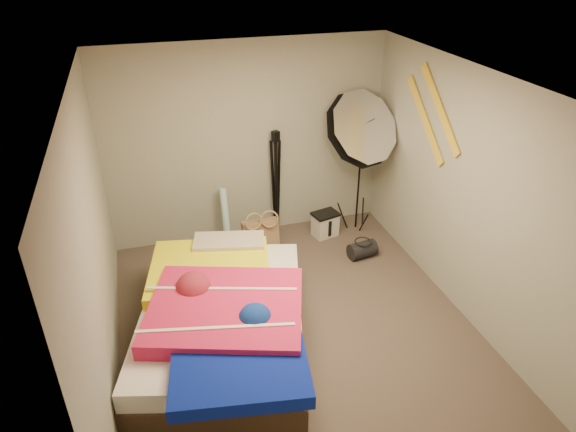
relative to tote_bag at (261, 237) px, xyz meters
name	(u,v)px	position (x,y,z in m)	size (l,w,h in m)	color
floor	(295,325)	(0.01, -1.42, -0.22)	(4.00, 4.00, 0.00)	brown
ceiling	(298,82)	(0.01, -1.42, 2.28)	(4.00, 4.00, 0.00)	silver
wall_back	(248,143)	(0.01, 0.58, 1.03)	(3.50, 3.50, 0.00)	gray
wall_front	(400,381)	(0.01, -3.42, 1.03)	(3.50, 3.50, 0.00)	gray
wall_left	(94,250)	(-1.74, -1.42, 1.03)	(4.00, 4.00, 0.00)	gray
wall_right	(464,195)	(1.76, -1.42, 1.03)	(4.00, 4.00, 0.00)	gray
tote_bag	(261,237)	(0.00, 0.00, 0.00)	(0.45, 0.13, 0.45)	tan
wrapping_roll	(226,217)	(-0.37, 0.35, 0.16)	(0.09, 0.09, 0.76)	#5FC5DE
camera_case	(325,225)	(0.92, 0.17, -0.07)	(0.31, 0.22, 0.31)	beige
duffel_bag	(362,250)	(1.18, -0.45, -0.12)	(0.21, 0.21, 0.34)	black
wall_stripe_upper	(440,109)	(1.74, -0.82, 1.73)	(0.02, 1.10, 0.10)	gold
wall_stripe_lower	(425,120)	(1.74, -0.57, 1.53)	(0.02, 1.10, 0.10)	gold
bed	(224,319)	(-0.73, -1.49, 0.10)	(2.04, 2.60, 0.64)	#422D1F
photo_umbrella	(359,130)	(1.27, 0.09, 1.23)	(1.10, 0.89, 2.03)	black
camera_tripod	(276,176)	(0.33, 0.46, 0.59)	(0.10, 0.10, 1.41)	black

